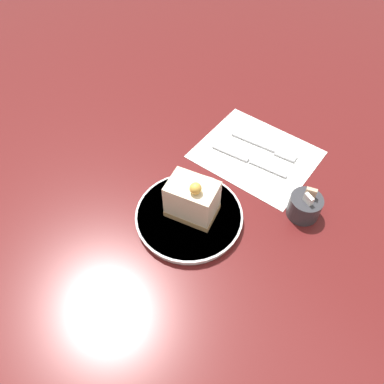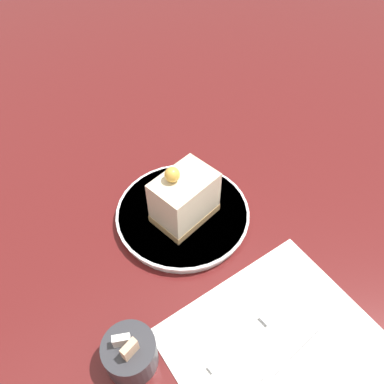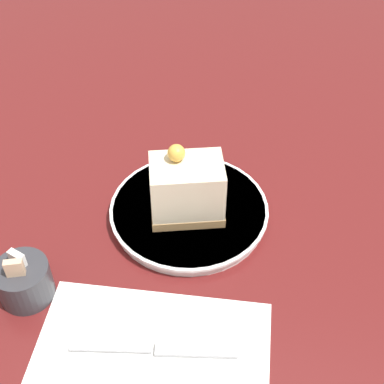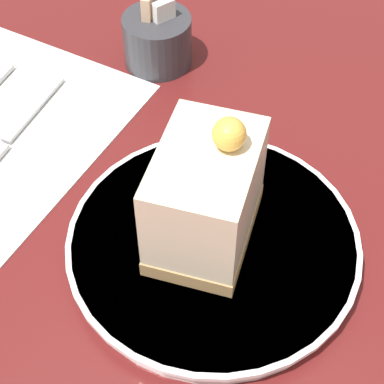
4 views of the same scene
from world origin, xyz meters
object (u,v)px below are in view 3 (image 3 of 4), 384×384
cake_slice (187,189)px  sugar_bowl (24,281)px  plate (189,211)px  knife (167,349)px

cake_slice → sugar_bowl: bearing=117.3°
plate → cake_slice: size_ratio=1.99×
plate → cake_slice: (-0.01, 0.00, 0.05)m
plate → sugar_bowl: sugar_bowl is taller
cake_slice → knife: bearing=169.3°
cake_slice → knife: size_ratio=0.59×
cake_slice → knife: 0.20m
sugar_bowl → knife: bearing=-105.4°
knife → sugar_bowl: 0.18m
cake_slice → sugar_bowl: size_ratio=1.51×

